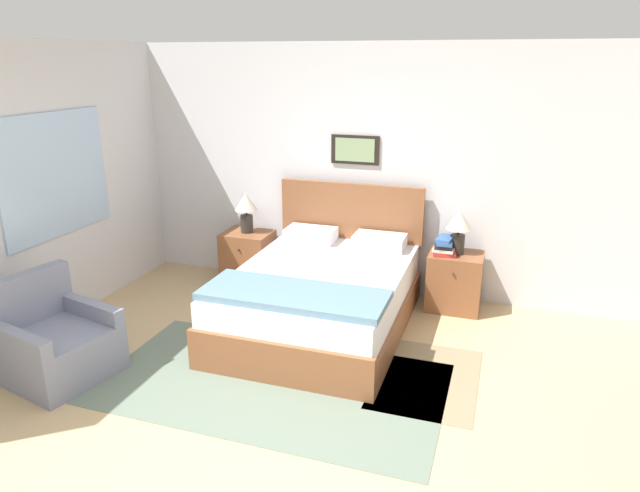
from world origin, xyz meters
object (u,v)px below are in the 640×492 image
at_px(armchair, 54,343).
at_px(nightstand_near_window, 248,257).
at_px(table_lamp_by_door, 459,226).
at_px(table_lamp_near_window, 246,207).
at_px(bed, 321,296).
at_px(nightstand_by_door, 454,281).

height_order(armchair, nightstand_near_window, armchair).
bearing_deg(table_lamp_by_door, table_lamp_near_window, 180.00).
height_order(table_lamp_near_window, table_lamp_by_door, same).
relative_size(bed, table_lamp_near_window, 4.77).
distance_m(nightstand_near_window, table_lamp_by_door, 2.36).
distance_m(bed, nightstand_near_window, 1.42).
bearing_deg(nightstand_by_door, table_lamp_near_window, 179.68).
height_order(bed, table_lamp_near_window, bed).
distance_m(bed, table_lamp_near_window, 1.53).
bearing_deg(table_lamp_by_door, nightstand_near_window, -179.67).
bearing_deg(table_lamp_near_window, table_lamp_by_door, 0.00).
height_order(armchair, table_lamp_near_window, table_lamp_near_window).
bearing_deg(armchair, table_lamp_near_window, 178.14).
height_order(bed, armchair, bed).
xyz_separation_m(armchair, nightstand_near_window, (0.62, 2.31, 0.02)).
bearing_deg(nightstand_by_door, nightstand_near_window, 180.00).
relative_size(armchair, nightstand_by_door, 1.55).
bearing_deg(bed, table_lamp_near_window, 143.63).
xyz_separation_m(bed, armchair, (-1.76, -1.47, -0.05)).
xyz_separation_m(armchair, nightstand_by_door, (2.91, 2.31, 0.02)).
distance_m(nightstand_by_door, table_lamp_near_window, 2.37).
distance_m(nightstand_near_window, nightstand_by_door, 2.29).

